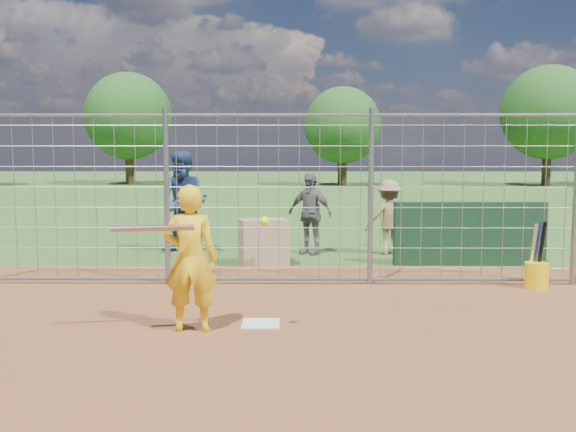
{
  "coord_description": "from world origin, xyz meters",
  "views": [
    {
      "loc": [
        0.39,
        -7.38,
        2.01
      ],
      "look_at": [
        0.3,
        0.8,
        1.15
      ],
      "focal_mm": 40.0,
      "sensor_mm": 36.0,
      "label": 1
    }
  ],
  "objects_px": {
    "bystander_c": "(389,217)",
    "bystander_a": "(184,202)",
    "bucket_with_bats": "(537,272)",
    "bystander_b": "(310,213)",
    "batter": "(190,258)",
    "equipment_bin": "(263,242)"
  },
  "relations": [
    {
      "from": "bystander_b",
      "to": "bucket_with_bats",
      "type": "height_order",
      "value": "bystander_b"
    },
    {
      "from": "batter",
      "to": "equipment_bin",
      "type": "distance_m",
      "value": 4.13
    },
    {
      "from": "bystander_a",
      "to": "equipment_bin",
      "type": "distance_m",
      "value": 2.09
    },
    {
      "from": "bystander_a",
      "to": "bystander_c",
      "type": "bearing_deg",
      "value": 14.53
    },
    {
      "from": "bystander_a",
      "to": "equipment_bin",
      "type": "height_order",
      "value": "bystander_a"
    },
    {
      "from": "bystander_c",
      "to": "equipment_bin",
      "type": "distance_m",
      "value": 2.65
    },
    {
      "from": "batter",
      "to": "bystander_b",
      "type": "distance_m",
      "value": 5.45
    },
    {
      "from": "bystander_b",
      "to": "equipment_bin",
      "type": "relative_size",
      "value": 1.95
    },
    {
      "from": "batter",
      "to": "bystander_c",
      "type": "bearing_deg",
      "value": -118.81
    },
    {
      "from": "batter",
      "to": "bucket_with_bats",
      "type": "relative_size",
      "value": 1.67
    },
    {
      "from": "bystander_c",
      "to": "batter",
      "type": "bearing_deg",
      "value": 47.77
    },
    {
      "from": "bystander_b",
      "to": "batter",
      "type": "bearing_deg",
      "value": -75.05
    },
    {
      "from": "bystander_b",
      "to": "bystander_c",
      "type": "relative_size",
      "value": 1.1
    },
    {
      "from": "bystander_b",
      "to": "bucket_with_bats",
      "type": "relative_size",
      "value": 1.61
    },
    {
      "from": "batter",
      "to": "equipment_bin",
      "type": "bearing_deg",
      "value": -98.08
    },
    {
      "from": "batter",
      "to": "bystander_c",
      "type": "height_order",
      "value": "batter"
    },
    {
      "from": "bystander_a",
      "to": "bystander_b",
      "type": "height_order",
      "value": "bystander_a"
    },
    {
      "from": "bystander_a",
      "to": "bucket_with_bats",
      "type": "xyz_separation_m",
      "value": [
        5.61,
        -3.07,
        -0.74
      ]
    },
    {
      "from": "batter",
      "to": "bystander_b",
      "type": "height_order",
      "value": "batter"
    },
    {
      "from": "bystander_a",
      "to": "bystander_b",
      "type": "bearing_deg",
      "value": 14.04
    },
    {
      "from": "bystander_c",
      "to": "bystander_a",
      "type": "bearing_deg",
      "value": -13.54
    },
    {
      "from": "bystander_c",
      "to": "bucket_with_bats",
      "type": "distance_m",
      "value": 3.51
    }
  ]
}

